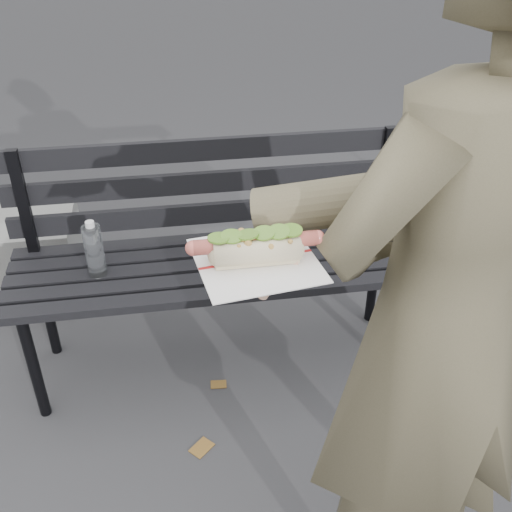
# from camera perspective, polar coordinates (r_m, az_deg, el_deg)

# --- Properties ---
(park_bench) EXTENTS (1.50, 0.44, 0.88)m
(park_bench) POSITION_cam_1_polar(r_m,az_deg,el_deg) (2.20, -4.10, 1.32)
(park_bench) COLOR black
(park_bench) RESTS_ON ground
(person) EXTENTS (0.75, 0.62, 1.76)m
(person) POSITION_cam_1_polar(r_m,az_deg,el_deg) (1.31, 17.00, -6.27)
(person) COLOR brown
(person) RESTS_ON ground
(held_hotdog) EXTENTS (0.63, 0.31, 0.20)m
(held_hotdog) POSITION_cam_1_polar(r_m,az_deg,el_deg) (1.04, 10.04, 4.34)
(held_hotdog) COLOR brown
(fallen_leaves) EXTENTS (4.34, 3.50, 0.00)m
(fallen_leaves) POSITION_cam_1_polar(r_m,az_deg,el_deg) (2.13, 1.18, -18.62)
(fallen_leaves) COLOR brown
(fallen_leaves) RESTS_ON ground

